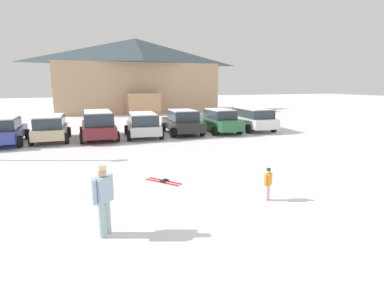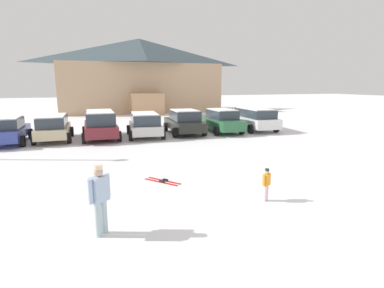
% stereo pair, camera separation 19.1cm
% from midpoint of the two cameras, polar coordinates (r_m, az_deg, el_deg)
% --- Properties ---
extents(ground, '(160.00, 160.00, 0.00)m').
position_cam_midpoint_polar(ground, '(7.63, 20.82, -16.03)').
color(ground, white).
extents(ski_lodge, '(19.65, 10.56, 8.89)m').
position_cam_midpoint_polar(ski_lodge, '(39.02, -10.68, 12.78)').
color(ski_lodge, tan).
rests_on(ski_lodge, ground).
extents(parked_blue_hatchback, '(2.11, 4.30, 1.56)m').
position_cam_midpoint_polar(parked_blue_hatchback, '(20.27, -32.38, 2.16)').
color(parked_blue_hatchback, '#334096').
rests_on(parked_blue_hatchback, ground).
extents(parked_beige_suv, '(2.16, 4.19, 1.57)m').
position_cam_midpoint_polar(parked_beige_suv, '(20.10, -25.58, 2.92)').
color(parked_beige_suv, '#BFB28A').
rests_on(parked_beige_suv, ground).
extents(parked_maroon_van, '(2.29, 4.61, 1.76)m').
position_cam_midpoint_polar(parked_maroon_van, '(19.77, -17.72, 3.65)').
color(parked_maroon_van, maroon).
rests_on(parked_maroon_van, ground).
extents(parked_silver_wagon, '(2.51, 4.21, 1.57)m').
position_cam_midpoint_polar(parked_silver_wagon, '(19.82, -9.62, 3.79)').
color(parked_silver_wagon, beige).
rests_on(parked_silver_wagon, ground).
extents(parked_black_sedan, '(2.40, 4.56, 1.68)m').
position_cam_midpoint_polar(parked_black_sedan, '(20.85, -2.13, 4.27)').
color(parked_black_sedan, black).
rests_on(parked_black_sedan, ground).
extents(parked_green_coupe, '(2.13, 4.71, 1.66)m').
position_cam_midpoint_polar(parked_green_coupe, '(21.69, 4.86, 4.51)').
color(parked_green_coupe, '#2D6841').
rests_on(parked_green_coupe, ground).
extents(parked_white_suv, '(2.45, 4.77, 1.65)m').
position_cam_midpoint_polar(parked_white_suv, '(22.99, 11.10, 4.86)').
color(parked_white_suv, silver).
rests_on(parked_white_suv, ground).
extents(skier_child_in_orange_jacket, '(0.33, 0.24, 0.99)m').
position_cam_midpoint_polar(skier_child_in_orange_jacket, '(9.16, 13.70, -7.13)').
color(skier_child_in_orange_jacket, '#E8B5CA').
rests_on(skier_child_in_orange_jacket, ground).
extents(skier_adult_in_blue_parka, '(0.49, 0.45, 1.67)m').
position_cam_midpoint_polar(skier_adult_in_blue_parka, '(7.11, -17.30, -9.53)').
color(skier_adult_in_blue_parka, '#A2BAC2').
rests_on(skier_adult_in_blue_parka, ground).
extents(pair_of_skis, '(1.11, 1.30, 0.08)m').
position_cam_midpoint_polar(pair_of_skis, '(10.76, -5.95, -7.09)').
color(pair_of_skis, red).
rests_on(pair_of_skis, ground).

